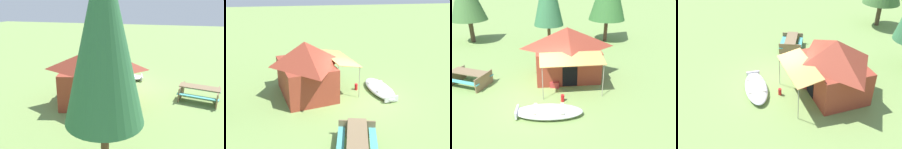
# 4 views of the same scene
# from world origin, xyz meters

# --- Properties ---
(ground_plane) EXTENTS (80.00, 80.00, 0.00)m
(ground_plane) POSITION_xyz_m (0.00, 0.00, 0.00)
(ground_plane) COLOR #76954E
(beached_rowboat) EXTENTS (2.98, 1.52, 0.38)m
(beached_rowboat) POSITION_xyz_m (0.61, -1.28, 0.20)
(beached_rowboat) COLOR silver
(beached_rowboat) RESTS_ON ground_plane
(canvas_cabin_tent) EXTENTS (4.12, 4.42, 2.82)m
(canvas_cabin_tent) POSITION_xyz_m (0.96, 2.56, 1.46)
(canvas_cabin_tent) COLOR maroon
(canvas_cabin_tent) RESTS_ON ground_plane
(picnic_table) EXTENTS (2.21, 1.79, 0.76)m
(picnic_table) POSITION_xyz_m (-3.96, 0.97, 0.48)
(picnic_table) COLOR #7E6647
(picnic_table) RESTS_ON ground_plane
(cooler_box) EXTENTS (0.47, 0.34, 0.32)m
(cooler_box) POSITION_xyz_m (0.48, 1.25, 0.16)
(cooler_box) COLOR #AF3032
(cooler_box) RESTS_ON ground_plane
(fuel_can) EXTENTS (0.20, 0.20, 0.34)m
(fuel_can) POSITION_xyz_m (1.06, -0.09, 0.17)
(fuel_can) COLOR red
(fuel_can) RESTS_ON ground_plane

